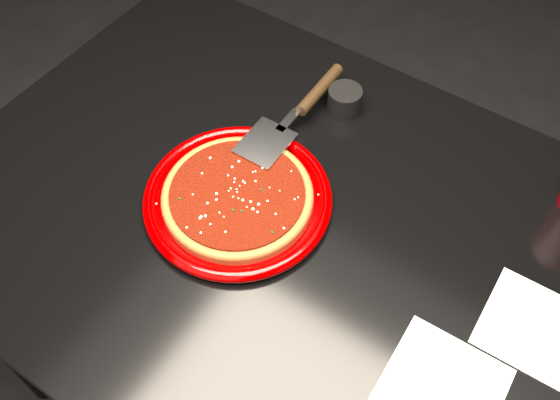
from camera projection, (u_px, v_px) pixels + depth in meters
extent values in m
cube|color=black|center=(298.00, 396.00, 1.57)|extent=(4.00, 4.00, 0.01)
cube|color=black|center=(303.00, 334.00, 1.26)|extent=(1.20, 0.80, 0.75)
cylinder|color=#7C0000|center=(238.00, 199.00, 0.98)|extent=(0.36, 0.36, 0.02)
cylinder|color=brown|center=(238.00, 197.00, 0.98)|extent=(0.29, 0.29, 0.01)
torus|color=brown|center=(237.00, 195.00, 0.97)|extent=(0.29, 0.29, 0.02)
cylinder|color=#601609|center=(237.00, 194.00, 0.97)|extent=(0.25, 0.25, 0.01)
cube|color=silver|center=(442.00, 388.00, 0.81)|extent=(0.15, 0.15, 0.00)
cube|color=silver|center=(530.00, 326.00, 0.86)|extent=(0.13, 0.14, 0.00)
cylinder|color=black|center=(344.00, 100.00, 1.09)|extent=(0.07, 0.07, 0.05)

